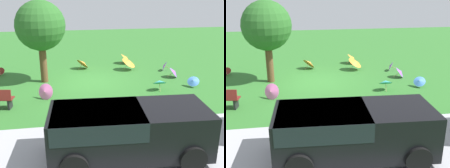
# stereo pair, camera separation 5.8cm
# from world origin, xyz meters

# --- Properties ---
(ground) EXTENTS (40.00, 40.00, 0.00)m
(ground) POSITION_xyz_m (0.00, 0.00, 0.00)
(ground) COLOR #2D6B28
(road_strip) EXTENTS (40.00, 4.15, 0.01)m
(road_strip) POSITION_xyz_m (0.00, 6.99, 0.00)
(road_strip) COLOR #9E9EA3
(road_strip) RESTS_ON ground
(van_dark) EXTENTS (4.69, 2.32, 1.53)m
(van_dark) POSITION_xyz_m (-0.40, 7.18, 0.91)
(van_dark) COLOR black
(van_dark) RESTS_ON ground
(shade_tree) EXTENTS (2.55, 2.55, 4.28)m
(shade_tree) POSITION_xyz_m (2.37, -0.43, 2.97)
(shade_tree) COLOR brown
(shade_tree) RESTS_ON ground
(parasol_orange_0) EXTENTS (1.17, 1.20, 0.84)m
(parasol_orange_0) POSITION_xyz_m (-2.64, -1.89, 0.52)
(parasol_orange_0) COLOR tan
(parasol_orange_0) RESTS_ON ground
(parasol_teal_0) EXTENTS (0.70, 0.69, 0.64)m
(parasol_teal_0) POSITION_xyz_m (-3.32, 1.86, 0.44)
(parasol_teal_0) COLOR tan
(parasol_teal_0) RESTS_ON ground
(parasol_purple_0) EXTENTS (0.74, 0.78, 0.63)m
(parasol_purple_0) POSITION_xyz_m (-4.82, -0.01, 0.33)
(parasol_purple_0) COLOR tan
(parasol_purple_0) RESTS_ON ground
(parasol_orange_1) EXTENTS (1.01, 1.06, 0.72)m
(parasol_orange_1) POSITION_xyz_m (0.14, -2.67, 0.37)
(parasol_orange_1) COLOR tan
(parasol_orange_1) RESTS_ON ground
(parasol_pink_1) EXTENTS (0.81, 0.82, 0.74)m
(parasol_pink_1) POSITION_xyz_m (2.18, 2.17, 0.37)
(parasol_pink_1) COLOR tan
(parasol_pink_1) RESTS_ON ground
(parasol_blue_1) EXTENTS (0.78, 0.76, 0.57)m
(parasol_blue_1) POSITION_xyz_m (-5.16, 1.72, 0.34)
(parasol_blue_1) COLOR tan
(parasol_blue_1) RESTS_ON ground
(parasol_orange_5) EXTENTS (0.79, 0.90, 0.74)m
(parasol_orange_5) POSITION_xyz_m (-2.80, -3.50, 0.37)
(parasol_orange_5) COLOR tan
(parasol_orange_5) RESTS_ON ground
(parasol_purple_2) EXTENTS (0.59, 0.69, 0.62)m
(parasol_purple_2) POSITION_xyz_m (-4.72, -1.42, 0.31)
(parasol_purple_2) COLOR tan
(parasol_purple_2) RESTS_ON ground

